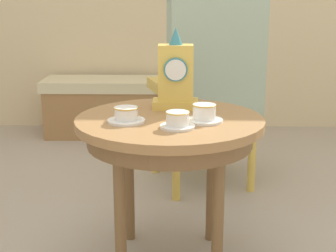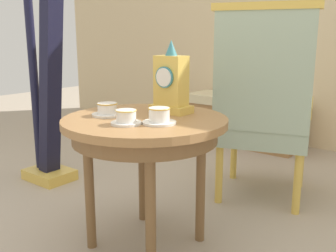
{
  "view_description": "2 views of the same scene",
  "coord_description": "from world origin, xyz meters",
  "px_view_note": "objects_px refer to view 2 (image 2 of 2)",
  "views": [
    {
      "loc": [
        0.11,
        -1.85,
        1.09
      ],
      "look_at": [
        0.07,
        0.14,
        0.56
      ],
      "focal_mm": 53.74,
      "sensor_mm": 36.0,
      "label": 1
    },
    {
      "loc": [
        1.2,
        -1.23,
        0.97
      ],
      "look_at": [
        0.14,
        0.14,
        0.57
      ],
      "focal_mm": 41.75,
      "sensor_mm": 36.0,
      "label": 2
    }
  ],
  "objects_px": {
    "teacup_right": "(126,118)",
    "armchair": "(263,103)",
    "teacup_center": "(159,117)",
    "harp": "(46,75)",
    "teacup_left": "(107,110)",
    "side_table": "(145,133)",
    "mantel_clock": "(171,84)",
    "window_bench": "(244,120)"
  },
  "relations": [
    {
      "from": "armchair",
      "to": "teacup_left",
      "type": "bearing_deg",
      "value": -112.67
    },
    {
      "from": "side_table",
      "to": "teacup_center",
      "type": "bearing_deg",
      "value": -24.83
    },
    {
      "from": "teacup_right",
      "to": "teacup_center",
      "type": "height_order",
      "value": "teacup_center"
    },
    {
      "from": "side_table",
      "to": "window_bench",
      "type": "relative_size",
      "value": 0.7
    },
    {
      "from": "mantel_clock",
      "to": "armchair",
      "type": "height_order",
      "value": "armchair"
    },
    {
      "from": "teacup_center",
      "to": "harp",
      "type": "bearing_deg",
      "value": 165.99
    },
    {
      "from": "teacup_right",
      "to": "armchair",
      "type": "distance_m",
      "value": 0.97
    },
    {
      "from": "teacup_left",
      "to": "harp",
      "type": "bearing_deg",
      "value": 160.97
    },
    {
      "from": "harp",
      "to": "side_table",
      "type": "bearing_deg",
      "value": -12.58
    },
    {
      "from": "teacup_center",
      "to": "mantel_clock",
      "type": "bearing_deg",
      "value": 116.19
    },
    {
      "from": "teacup_right",
      "to": "harp",
      "type": "bearing_deg",
      "value": 160.39
    },
    {
      "from": "teacup_center",
      "to": "window_bench",
      "type": "relative_size",
      "value": 0.13
    },
    {
      "from": "teacup_left",
      "to": "armchair",
      "type": "height_order",
      "value": "armchair"
    },
    {
      "from": "teacup_right",
      "to": "mantel_clock",
      "type": "distance_m",
      "value": 0.33
    },
    {
      "from": "teacup_left",
      "to": "window_bench",
      "type": "bearing_deg",
      "value": 98.78
    },
    {
      "from": "side_table",
      "to": "teacup_center",
      "type": "distance_m",
      "value": 0.18
    },
    {
      "from": "mantel_clock",
      "to": "armchair",
      "type": "distance_m",
      "value": 0.68
    },
    {
      "from": "teacup_right",
      "to": "teacup_center",
      "type": "bearing_deg",
      "value": 42.17
    },
    {
      "from": "side_table",
      "to": "mantel_clock",
      "type": "xyz_separation_m",
      "value": [
        0.02,
        0.16,
        0.21
      ]
    },
    {
      "from": "teacup_center",
      "to": "armchair",
      "type": "xyz_separation_m",
      "value": [
        0.07,
        0.86,
        -0.05
      ]
    },
    {
      "from": "armchair",
      "to": "mantel_clock",
      "type": "bearing_deg",
      "value": -105.71
    },
    {
      "from": "teacup_center",
      "to": "armchair",
      "type": "distance_m",
      "value": 0.86
    },
    {
      "from": "mantel_clock",
      "to": "harp",
      "type": "xyz_separation_m",
      "value": [
        -1.08,
        0.08,
        -0.03
      ]
    },
    {
      "from": "side_table",
      "to": "mantel_clock",
      "type": "distance_m",
      "value": 0.26
    },
    {
      "from": "mantel_clock",
      "to": "armchair",
      "type": "relative_size",
      "value": 0.29
    },
    {
      "from": "teacup_right",
      "to": "teacup_center",
      "type": "xyz_separation_m",
      "value": [
        0.1,
        0.09,
        0.0
      ]
    },
    {
      "from": "teacup_left",
      "to": "armchair",
      "type": "distance_m",
      "value": 0.95
    },
    {
      "from": "side_table",
      "to": "armchair",
      "type": "height_order",
      "value": "armchair"
    },
    {
      "from": "harp",
      "to": "mantel_clock",
      "type": "bearing_deg",
      "value": -4.0
    },
    {
      "from": "teacup_center",
      "to": "mantel_clock",
      "type": "height_order",
      "value": "mantel_clock"
    },
    {
      "from": "teacup_right",
      "to": "harp",
      "type": "xyz_separation_m",
      "value": [
        -1.09,
        0.39,
        0.08
      ]
    },
    {
      "from": "teacup_center",
      "to": "armchair",
      "type": "bearing_deg",
      "value": 85.29
    },
    {
      "from": "window_bench",
      "to": "mantel_clock",
      "type": "bearing_deg",
      "value": -74.29
    },
    {
      "from": "armchair",
      "to": "harp",
      "type": "height_order",
      "value": "harp"
    },
    {
      "from": "teacup_left",
      "to": "teacup_center",
      "type": "height_order",
      "value": "teacup_center"
    },
    {
      "from": "side_table",
      "to": "teacup_left",
      "type": "xyz_separation_m",
      "value": [
        -0.16,
        -0.07,
        0.1
      ]
    },
    {
      "from": "teacup_left",
      "to": "teacup_center",
      "type": "relative_size",
      "value": 1.01
    },
    {
      "from": "armchair",
      "to": "window_bench",
      "type": "xyz_separation_m",
      "value": [
        -0.67,
        1.1,
        -0.37
      ]
    },
    {
      "from": "side_table",
      "to": "teacup_left",
      "type": "relative_size",
      "value": 5.17
    },
    {
      "from": "teacup_left",
      "to": "harp",
      "type": "relative_size",
      "value": 0.08
    },
    {
      "from": "mantel_clock",
      "to": "window_bench",
      "type": "height_order",
      "value": "mantel_clock"
    },
    {
      "from": "teacup_center",
      "to": "harp",
      "type": "height_order",
      "value": "harp"
    }
  ]
}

